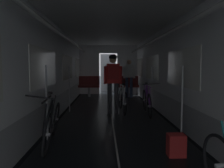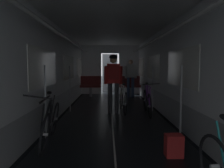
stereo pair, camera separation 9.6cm
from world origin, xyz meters
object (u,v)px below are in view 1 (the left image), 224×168
(backpack_on_floor, at_px, (176,145))
(bicycle_white_in_aisle, at_px, (123,99))
(bicycle_purple, at_px, (147,101))
(bench_seat_far_right, at_px, (128,84))
(person_cyclist_aisle, at_px, (113,77))
(person_standing_near_bench, at_px, (129,76))
(bicycle_black, at_px, (52,123))
(bench_seat_far_left, at_px, (89,84))

(backpack_on_floor, bearing_deg, bicycle_white_in_aisle, 99.49)
(bicycle_purple, height_order, backpack_on_floor, bicycle_purple)
(bench_seat_far_right, distance_m, person_cyclist_aisle, 3.89)
(bench_seat_far_right, relative_size, bicycle_white_in_aisle, 0.58)
(bicycle_white_in_aisle, height_order, person_standing_near_bench, person_standing_near_bench)
(person_cyclist_aisle, bearing_deg, bench_seat_far_right, 77.30)
(person_standing_near_bench, bearing_deg, bicycle_white_in_aisle, -100.01)
(bench_seat_far_right, distance_m, bicycle_black, 6.52)
(bicycle_purple, xyz_separation_m, person_standing_near_bench, (-0.12, 3.47, 0.59))
(bench_seat_far_right, height_order, bicycle_white_in_aisle, bench_seat_far_right)
(bicycle_black, distance_m, bicycle_white_in_aisle, 3.07)
(bicycle_white_in_aisle, distance_m, person_standing_near_bench, 3.22)
(bicycle_black, relative_size, backpack_on_floor, 4.99)
(bench_seat_far_right, bearing_deg, bench_seat_far_left, 180.00)
(bicycle_black, distance_m, person_standing_near_bench, 6.19)
(bench_seat_far_left, relative_size, bicycle_purple, 0.58)
(bench_seat_far_right, bearing_deg, bicycle_purple, -88.12)
(bench_seat_far_right, relative_size, person_cyclist_aisle, 0.57)
(bench_seat_far_right, bearing_deg, bicycle_black, -108.18)
(bicycle_purple, distance_m, bicycle_white_in_aisle, 0.76)
(person_cyclist_aisle, xyz_separation_m, backpack_on_floor, (0.85, -3.03, -0.90))
(bicycle_white_in_aisle, bearing_deg, person_cyclist_aisle, -138.54)
(bicycle_black, relative_size, person_cyclist_aisle, 0.98)
(bicycle_purple, bearing_deg, bench_seat_far_left, 116.59)
(bench_seat_far_right, distance_m, bicycle_white_in_aisle, 3.54)
(bicycle_black, xyz_separation_m, bicycle_white_in_aisle, (1.48, 2.69, 0.00))
(bench_seat_far_left, xyz_separation_m, person_cyclist_aisle, (0.95, -3.76, 0.50))
(bicycle_purple, bearing_deg, bench_seat_far_right, 91.88)
(bench_seat_far_left, bearing_deg, bicycle_white_in_aisle, -70.29)
(person_standing_near_bench, relative_size, backpack_on_floor, 4.96)
(bicycle_black, height_order, person_cyclist_aisle, person_cyclist_aisle)
(bicycle_white_in_aisle, xyz_separation_m, backpack_on_floor, (0.55, -3.29, -0.21))
(bicycle_purple, xyz_separation_m, bicycle_black, (-2.16, -2.34, -0.00))
(bench_seat_far_left, distance_m, bench_seat_far_right, 1.80)
(person_standing_near_bench, height_order, backpack_on_floor, person_standing_near_bench)
(bench_seat_far_right, xyz_separation_m, person_standing_near_bench, (0.00, -0.38, 0.41))
(person_cyclist_aisle, xyz_separation_m, person_standing_near_bench, (0.85, 3.38, -0.10))
(bench_seat_far_left, xyz_separation_m, person_standing_near_bench, (1.80, -0.38, 0.41))
(backpack_on_floor, bearing_deg, bench_seat_far_left, 104.87)
(bicycle_white_in_aisle, xyz_separation_m, person_standing_near_bench, (0.55, 3.12, 0.59))
(bench_seat_far_right, relative_size, person_standing_near_bench, 0.58)
(bench_seat_far_right, height_order, backpack_on_floor, bench_seat_far_right)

